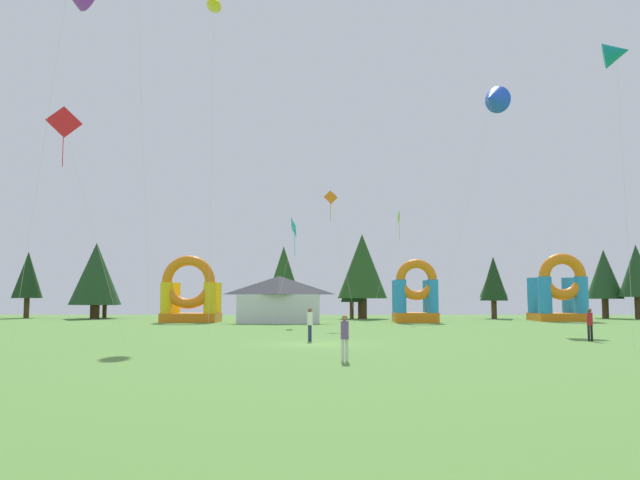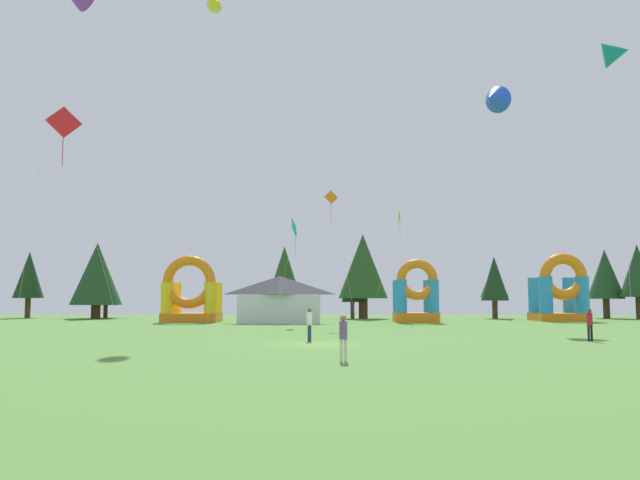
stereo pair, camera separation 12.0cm
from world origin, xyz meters
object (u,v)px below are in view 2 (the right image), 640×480
Objects in this scene: inflatable_blue_arch at (191,298)px; festival_tent at (280,300)px; kite_cyan_diamond at (296,228)px; person_midfield at (309,321)px; person_near_camera at (590,322)px; kite_orange_diamond at (331,200)px; kite_yellow_parafoil at (214,6)px; kite_lime_diamond at (400,218)px; kite_blue_delta at (494,98)px; person_left_edge at (343,334)px; inflatable_red_slide at (560,295)px; kite_teal_delta at (616,53)px; kite_red_diamond at (63,126)px; inflatable_yellow_castle at (416,299)px.

festival_tent is at bearing -15.93° from inflatable_blue_arch.
person_midfield is (1.86, -20.67, -7.40)m from kite_cyan_diamond.
inflatable_blue_arch is at bearing -54.66° from person_near_camera.
inflatable_blue_arch is at bearing 141.61° from kite_orange_diamond.
kite_yellow_parafoil is 34.15m from person_near_camera.
person_near_camera is (7.42, -27.05, -9.07)m from kite_lime_diamond.
kite_blue_delta is 37.30m from person_left_edge.
festival_tent is at bearing -167.03° from inflatable_red_slide.
kite_cyan_diamond is 29.96m from kite_teal_delta.
kite_lime_diamond is at bearing -84.05° from person_near_camera.
kite_teal_delta is at bearing -51.19° from kite_cyan_diamond.
person_midfield reaches higher than person_left_edge.
kite_orange_diamond is 6.05× the size of person_midfield.
kite_cyan_diamond is 1.20× the size of festival_tent.
kite_teal_delta is 31.03m from kite_lime_diamond.
kite_yellow_parafoil is at bearing -146.01° from inflatable_red_slide.
kite_blue_delta is 14.73m from kite_lime_diamond.
kite_red_diamond is at bearing -4.80° from person_near_camera.
person_midfield reaches higher than person_near_camera.
person_left_edge is at bearing -89.10° from kite_orange_diamond.
inflatable_red_slide is at bearing 15.96° from inflatable_yellow_castle.
kite_yellow_parafoil is 13.74× the size of person_near_camera.
kite_teal_delta is 33.78m from inflatable_yellow_castle.
inflatable_red_slide reaches higher than person_left_edge.
kite_lime_diamond is 29.48m from person_near_camera.
person_midfield is at bearing 172.90° from kite_teal_delta.
kite_cyan_diamond is 8.51m from festival_tent.
kite_yellow_parafoil is 3.23× the size of festival_tent.
inflatable_red_slide is (32.67, 22.03, -21.39)m from kite_yellow_parafoil.
festival_tent is (3.80, 15.38, -21.88)m from kite_yellow_parafoil.
inflatable_yellow_castle is at bearing 9.34° from festival_tent.
kite_cyan_diamond is at bearing -145.87° from kite_lime_diamond.
person_midfield is at bearing 78.84° from person_left_edge.
person_left_edge is at bearing -147.23° from kite_teal_delta.
kite_lime_diamond is at bearing 54.82° from kite_orange_diamond.
kite_yellow_parafoil is 2.31× the size of kite_lime_diamond.
kite_lime_diamond is at bearing 54.22° from kite_red_diamond.
kite_yellow_parafoil reaches higher than inflatable_yellow_castle.
kite_orange_diamond is 1.69× the size of inflatable_blue_arch.
inflatable_red_slide is (15.63, 4.47, 0.39)m from inflatable_yellow_castle.
kite_blue_delta is 3.33× the size of inflatable_yellow_castle.
kite_teal_delta reaches higher than inflatable_yellow_castle.
kite_blue_delta is at bearing -20.92° from inflatable_blue_arch.
kite_orange_diamond is (8.70, 6.92, -13.59)m from kite_yellow_parafoil.
kite_orange_diamond reaches higher than person_left_edge.
kite_red_diamond is at bearing 127.87° from person_left_edge.
kite_blue_delta is 34.15m from inflatable_blue_arch.
kite_orange_diamond is 6.37× the size of person_left_edge.
kite_lime_diamond reaches higher than person_near_camera.
kite_lime_diamond is 1.40× the size of festival_tent.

